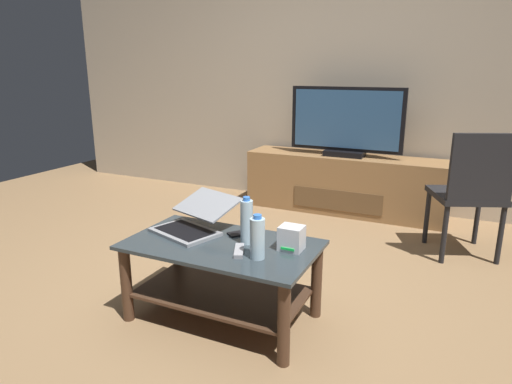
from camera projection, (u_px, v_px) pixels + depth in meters
name	position (u px, v px, depth m)	size (l,w,h in m)	color
ground_plane	(234.00, 296.00, 2.71)	(7.68, 7.68, 0.00)	olive
back_wall	(342.00, 59.00, 4.29)	(6.40, 0.12, 2.80)	#B2A38C
coffee_table	(222.00, 268.00, 2.41)	(1.00, 0.57, 0.44)	#2D383D
media_cabinet	(343.00, 184.00, 4.25)	(1.82, 0.42, 0.54)	olive
television	(346.00, 123.00, 4.08)	(1.03, 0.20, 0.62)	black
dining_chair	(471.00, 189.00, 3.13)	(0.58, 0.58, 0.92)	black
laptop	(194.00, 220.00, 2.54)	(0.47, 0.50, 0.18)	gray
router_box	(292.00, 238.00, 2.27)	(0.12, 0.11, 0.12)	silver
water_bottle_near	(257.00, 238.00, 2.16)	(0.07, 0.07, 0.22)	silver
water_bottle_far	(247.00, 222.00, 2.34)	(0.07, 0.07, 0.25)	silver
cell_phone	(241.00, 233.00, 2.50)	(0.07, 0.14, 0.01)	black
tv_remote	(239.00, 251.00, 2.24)	(0.04, 0.16, 0.02)	#99999E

